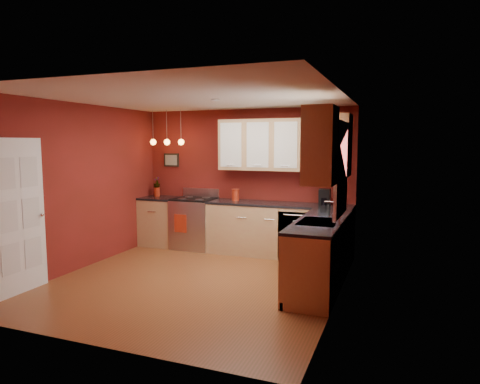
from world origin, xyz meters
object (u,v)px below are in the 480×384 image
at_px(sink, 319,223).
at_px(coffee_maker, 325,198).
at_px(soap_pump, 336,216).
at_px(gas_range, 194,223).
at_px(red_canister, 236,195).

bearing_deg(sink, coffee_maker, 97.02).
xyz_separation_m(coffee_maker, soap_pump, (0.44, -1.71, -0.02)).
distance_m(sink, coffee_maker, 1.59).
relative_size(coffee_maker, soap_pump, 1.28).
relative_size(gas_range, red_canister, 5.26).
height_order(gas_range, red_canister, red_canister).
relative_size(red_canister, soap_pump, 1.00).
bearing_deg(coffee_maker, gas_range, -178.50).
xyz_separation_m(red_canister, coffee_maker, (1.61, 0.03, 0.02)).
height_order(sink, red_canister, sink).
height_order(gas_range, soap_pump, soap_pump).
bearing_deg(gas_range, red_canister, 3.24).
height_order(red_canister, coffee_maker, coffee_maker).
relative_size(red_canister, coffee_maker, 0.78).
distance_m(gas_range, sink, 3.05).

